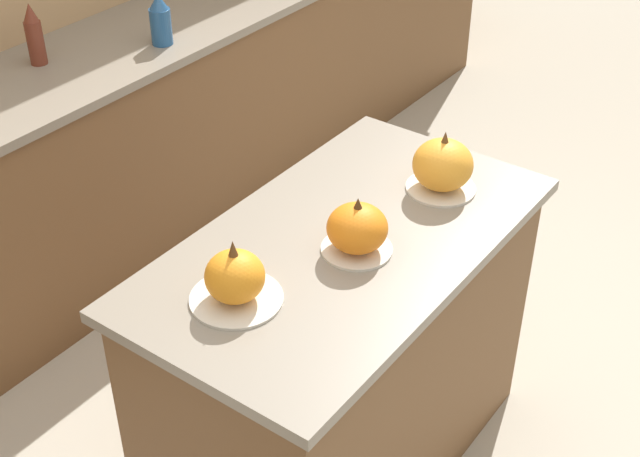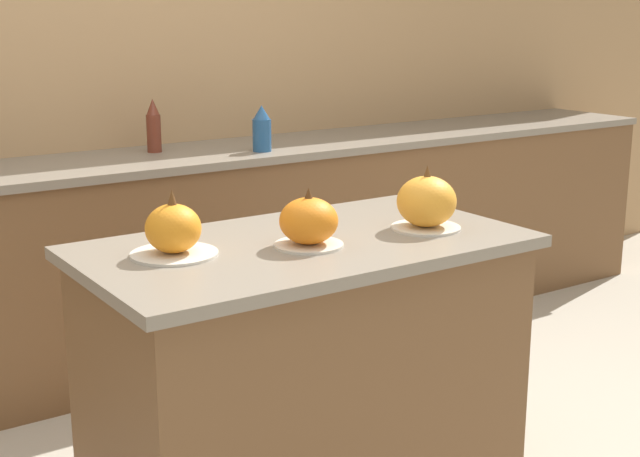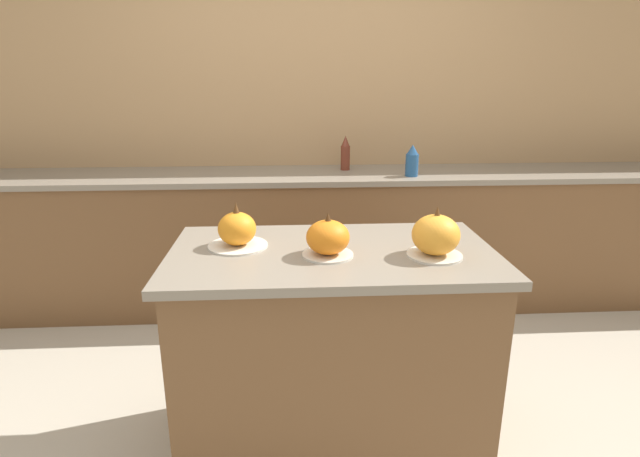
# 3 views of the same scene
# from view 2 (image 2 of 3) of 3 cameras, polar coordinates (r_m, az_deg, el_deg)

# --- Properties ---
(wall_back) EXTENTS (8.00, 0.06, 2.50)m
(wall_back) POSITION_cam_2_polar(r_m,az_deg,el_deg) (4.06, -14.88, 9.30)
(wall_back) COLOR tan
(wall_back) RESTS_ON ground_plane
(kitchen_island) EXTENTS (1.27, 0.70, 0.90)m
(kitchen_island) POSITION_cam_2_polar(r_m,az_deg,el_deg) (2.69, -0.96, -10.04)
(kitchen_island) COLOR brown
(kitchen_island) RESTS_ON ground_plane
(back_counter) EXTENTS (6.00, 0.60, 0.94)m
(back_counter) POSITION_cam_2_polar(r_m,az_deg,el_deg) (3.89, -12.54, -2.47)
(back_counter) COLOR brown
(back_counter) RESTS_ON ground_plane
(pumpkin_cake_left) EXTENTS (0.24, 0.24, 0.18)m
(pumpkin_cake_left) POSITION_cam_2_polar(r_m,az_deg,el_deg) (2.41, -9.37, -0.19)
(pumpkin_cake_left) COLOR silver
(pumpkin_cake_left) RESTS_ON kitchen_island
(pumpkin_cake_center) EXTENTS (0.19, 0.19, 0.17)m
(pumpkin_cake_center) POSITION_cam_2_polar(r_m,az_deg,el_deg) (2.47, -0.73, 0.38)
(pumpkin_cake_center) COLOR silver
(pumpkin_cake_center) RESTS_ON kitchen_island
(pumpkin_cake_right) EXTENTS (0.21, 0.21, 0.19)m
(pumpkin_cake_right) POSITION_cam_2_polar(r_m,az_deg,el_deg) (2.68, 6.83, 1.63)
(pumpkin_cake_right) COLOR silver
(pumpkin_cake_right) RESTS_ON kitchen_island
(bottle_tall) EXTENTS (0.06, 0.06, 0.23)m
(bottle_tall) POSITION_cam_2_polar(r_m,az_deg,el_deg) (3.95, -10.60, 6.42)
(bottle_tall) COLOR maroon
(bottle_tall) RESTS_ON back_counter
(bottle_short) EXTENTS (0.08, 0.08, 0.20)m
(bottle_short) POSITION_cam_2_polar(r_m,az_deg,el_deg) (3.91, -3.74, 6.35)
(bottle_short) COLOR #235184
(bottle_short) RESTS_ON back_counter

